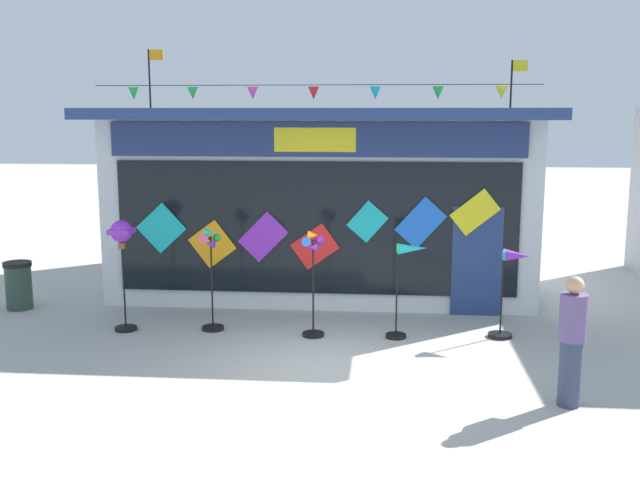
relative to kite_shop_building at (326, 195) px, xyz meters
The scene contains 9 objects.
ground_plane 5.96m from the kite_shop_building, 84.78° to the right, with size 80.00×80.00×0.00m, color #ADAAA5.
kite_shop_building is the anchor object (origin of this frame).
wind_spinner_far_left 5.10m from the kite_shop_building, 127.72° to the right, with size 0.38×0.38×1.90m.
wind_spinner_left 4.32m from the kite_shop_building, 112.82° to the right, with size 0.38×0.38×1.77m.
wind_spinner_center_left 4.19m from the kite_shop_building, 88.43° to the right, with size 0.36×0.36×1.78m.
wind_spinner_center_right 4.43m from the kite_shop_building, 67.95° to the right, with size 0.67×0.34×1.59m.
wind_spinner_right 5.18m from the kite_shop_building, 49.12° to the right, with size 0.64×0.39×1.48m.
person_near_camera 7.67m from the kite_shop_building, 61.45° to the right, with size 0.39×0.48×1.68m.
trash_bin 6.44m from the kite_shop_building, 153.01° to the right, with size 0.52×0.52×0.90m.
Camera 1 is at (0.75, -10.13, 3.69)m, focal length 41.24 mm.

